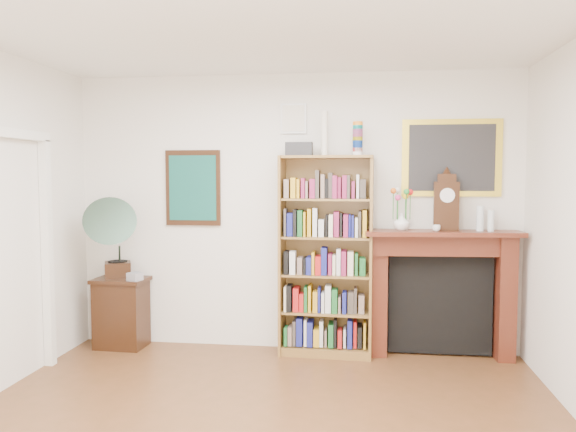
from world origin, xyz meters
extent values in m
cube|color=white|center=(0.00, 2.50, 1.40)|extent=(4.50, 0.01, 2.80)
cube|color=white|center=(-2.21, 1.67, 1.05)|extent=(0.08, 0.08, 2.10)
cube|color=white|center=(-2.21, 1.20, 2.13)|extent=(0.08, 1.02, 0.08)
cube|color=black|center=(-1.05, 2.48, 1.65)|extent=(0.58, 0.03, 0.78)
cube|color=#115048|center=(-1.05, 2.46, 1.65)|extent=(0.50, 0.01, 0.67)
cube|color=white|center=(0.00, 2.48, 2.35)|extent=(0.26, 0.03, 0.30)
cube|color=silver|center=(0.00, 2.46, 2.35)|extent=(0.22, 0.01, 0.26)
cube|color=gold|center=(1.55, 2.48, 1.95)|extent=(0.95, 0.03, 0.75)
cube|color=#262628|center=(1.55, 2.46, 1.95)|extent=(0.82, 0.01, 0.65)
cube|color=brown|center=(-0.10, 2.32, 0.99)|extent=(0.04, 0.32, 1.97)
cube|color=brown|center=(0.78, 2.32, 0.99)|extent=(0.04, 0.32, 1.97)
cube|color=brown|center=(0.34, 2.32, 1.96)|extent=(0.92, 0.36, 0.03)
cube|color=brown|center=(0.34, 2.32, 0.04)|extent=(0.92, 0.36, 0.09)
cube|color=brown|center=(0.34, 2.47, 0.99)|extent=(0.91, 0.05, 1.97)
cube|color=brown|center=(0.34, 2.32, 0.43)|extent=(0.86, 0.34, 0.02)
cube|color=brown|center=(0.34, 2.32, 0.80)|extent=(0.86, 0.34, 0.02)
cube|color=brown|center=(0.34, 2.32, 1.17)|extent=(0.86, 0.34, 0.02)
cube|color=brown|center=(0.34, 2.32, 1.55)|extent=(0.86, 0.34, 0.02)
cube|color=black|center=(-1.77, 2.29, 0.36)|extent=(0.54, 0.40, 0.72)
cube|color=#4A1911|center=(0.86, 2.37, 0.60)|extent=(0.18, 0.23, 1.21)
cube|color=#4A1911|center=(2.06, 2.37, 0.60)|extent=(0.18, 0.23, 1.21)
cube|color=#4A1911|center=(1.46, 2.37, 1.11)|extent=(1.38, 0.30, 0.20)
cube|color=#4A1911|center=(1.46, 2.33, 1.23)|extent=(1.50, 0.44, 0.04)
cube|color=black|center=(1.46, 2.44, 0.50)|extent=(1.00, 0.09, 0.97)
cube|color=black|center=(-1.83, 2.36, 0.80)|extent=(0.34, 0.34, 0.16)
cylinder|color=black|center=(-1.83, 2.36, 0.88)|extent=(0.26, 0.26, 0.01)
cone|color=#2B3F32|center=(-1.83, 2.20, 1.23)|extent=(0.73, 0.80, 0.66)
cube|color=#B7B6C3|center=(-1.58, 2.19, 0.76)|extent=(0.16, 0.16, 0.08)
cube|color=black|center=(1.49, 2.37, 1.48)|extent=(0.24, 0.14, 0.47)
cylinder|color=white|center=(1.49, 2.30, 1.59)|extent=(0.14, 0.02, 0.14)
cube|color=black|center=(1.49, 2.37, 1.75)|extent=(0.18, 0.12, 0.08)
imported|color=white|center=(1.07, 2.32, 1.33)|extent=(0.20, 0.20, 0.16)
imported|color=silver|center=(1.39, 2.26, 1.28)|extent=(0.10, 0.10, 0.06)
cylinder|color=silver|center=(1.81, 2.35, 1.37)|extent=(0.07, 0.07, 0.24)
cylinder|color=silver|center=(1.90, 2.32, 1.35)|extent=(0.06, 0.06, 0.20)
camera|label=1|loc=(0.68, -3.16, 1.78)|focal=35.00mm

